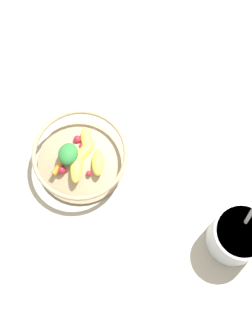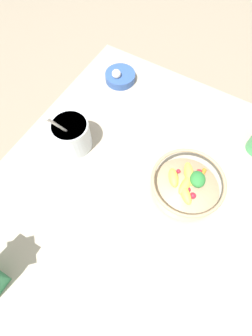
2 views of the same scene
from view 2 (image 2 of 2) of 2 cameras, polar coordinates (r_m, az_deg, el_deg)
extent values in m
plane|color=gray|center=(0.83, 8.62, -13.48)|extent=(6.00, 6.00, 0.00)
cube|color=#B2A893|center=(0.81, 8.85, -13.09)|extent=(1.14, 1.14, 0.05)
cylinder|color=tan|center=(0.83, 12.69, -4.37)|extent=(0.11, 0.11, 0.01)
cone|color=tan|center=(0.80, 13.11, -3.55)|extent=(0.21, 0.21, 0.05)
torus|color=tan|center=(0.78, 13.48, -2.82)|extent=(0.22, 0.22, 0.01)
ellipsoid|color=#EFD64C|center=(0.79, 12.96, -3.40)|extent=(0.03, 0.08, 0.03)
ellipsoid|color=#EFD64C|center=(0.80, 13.58, -1.32)|extent=(0.07, 0.08, 0.03)
ellipsoid|color=#EFD64C|center=(0.79, 10.26, -2.09)|extent=(0.06, 0.07, 0.03)
ellipsoid|color=#EFD64C|center=(0.77, 12.93, -5.67)|extent=(0.07, 0.06, 0.03)
cylinder|color=orange|center=(0.82, 16.21, -1.43)|extent=(0.01, 0.04, 0.01)
sphere|color=red|center=(0.79, 13.93, -3.03)|extent=(0.02, 0.02, 0.02)
sphere|color=red|center=(0.82, 15.64, -0.85)|extent=(0.02, 0.02, 0.02)
sphere|color=red|center=(0.81, 11.34, -0.70)|extent=(0.01, 0.01, 0.01)
sphere|color=red|center=(0.79, 10.02, -1.84)|extent=(0.02, 0.02, 0.02)
sphere|color=red|center=(0.78, 13.21, -4.62)|extent=(0.02, 0.02, 0.02)
sphere|color=red|center=(0.78, 14.34, -5.86)|extent=(0.02, 0.02, 0.02)
ellipsoid|color=#2D7F38|center=(0.78, 15.33, -2.37)|extent=(0.06, 0.07, 0.03)
cylinder|color=silver|center=(0.86, -11.66, 6.98)|extent=(0.12, 0.12, 0.11)
cylinder|color=white|center=(0.82, -12.23, 8.71)|extent=(0.11, 0.11, 0.02)
cylinder|color=silver|center=(0.76, -14.12, 8.62)|extent=(0.03, 0.09, 0.19)
ellipsoid|color=silver|center=(0.68, -17.18, 10.43)|extent=(0.02, 0.02, 0.01)
cylinder|color=#3356A3|center=(1.06, -1.26, 19.23)|extent=(0.11, 0.11, 0.03)
sphere|color=silver|center=(1.04, -2.11, 19.80)|extent=(0.03, 0.03, 0.03)
camera|label=1|loc=(0.73, 60.05, 85.12)|focal=50.00mm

